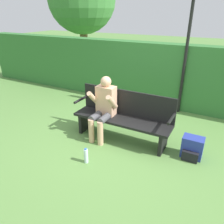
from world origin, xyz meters
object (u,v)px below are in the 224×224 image
object	(u,v)px
backpack	(192,148)
water_bottle	(86,156)
person_seated	(104,106)
signpost	(187,43)
park_bench	(123,116)

from	to	relation	value
backpack	water_bottle	world-z (taller)	backpack
person_seated	signpost	size ratio (longest dim) A/B	0.41
park_bench	person_seated	xyz separation A→B (m)	(-0.36, -0.13, 0.19)
person_seated	water_bottle	xyz separation A→B (m)	(0.17, -0.89, -0.53)
park_bench	signpost	world-z (taller)	signpost
park_bench	signpost	distance (m)	2.24
person_seated	water_bottle	world-z (taller)	person_seated
park_bench	water_bottle	size ratio (longest dim) A/B	6.90
backpack	park_bench	bearing A→B (deg)	178.65
person_seated	backpack	bearing A→B (deg)	3.27
water_bottle	park_bench	bearing A→B (deg)	79.56
park_bench	person_seated	world-z (taller)	person_seated
park_bench	water_bottle	xyz separation A→B (m)	(-0.19, -1.01, -0.34)
water_bottle	person_seated	bearing A→B (deg)	100.87
park_bench	person_seated	distance (m)	0.42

